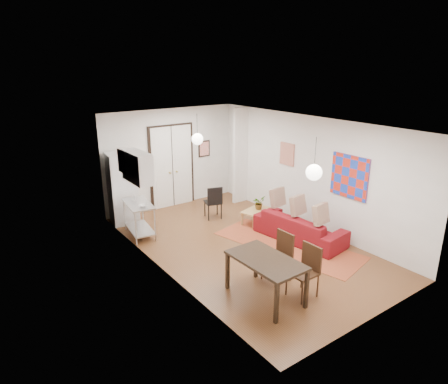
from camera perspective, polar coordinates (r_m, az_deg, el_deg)
floor at (r=9.59m, az=2.85°, el=-7.62°), size 7.00×7.00×0.00m
ceiling at (r=8.73m, az=3.15°, el=9.78°), size 4.20×7.00×0.02m
wall_back at (r=11.89m, az=-7.58°, el=4.80°), size 4.20×0.02×2.90m
wall_front at (r=6.86m, az=21.60°, el=-6.57°), size 4.20×0.02×2.90m
wall_left at (r=7.98m, az=-8.91°, el=-1.99°), size 0.02×7.00×2.90m
wall_right at (r=10.44m, az=12.07°, el=2.67°), size 0.02×7.00×2.90m
double_doors at (r=11.91m, az=-7.43°, el=3.59°), size 1.44×0.06×2.50m
stub_partition at (r=12.09m, az=2.35°, el=5.17°), size 0.50×0.10×2.90m
wall_cabinet at (r=9.23m, az=-12.30°, el=3.51°), size 0.35×1.00×0.70m
painting_popart at (r=9.61m, az=17.50°, el=2.12°), size 0.05×1.00×1.00m
painting_abstract at (r=10.88m, az=9.00°, el=5.37°), size 0.05×0.50×0.60m
poster_back at (r=12.40m, az=-2.84°, el=6.20°), size 0.40×0.03×0.50m
print_left at (r=9.61m, az=-14.34°, el=4.25°), size 0.03×0.44×0.54m
pendant_back at (r=10.45m, az=-3.82°, el=7.56°), size 0.30×0.30×0.80m
pendant_front at (r=7.44m, az=12.72°, el=2.76°), size 0.30×0.30×0.80m
kilim_rug at (r=9.71m, az=9.03°, el=-7.47°), size 2.12×3.76×0.01m
sofa at (r=9.92m, az=10.74°, el=-4.94°), size 1.19×2.36×0.66m
coffee_table at (r=10.79m, az=4.54°, el=-2.78°), size 0.93×0.69×0.37m
potted_plant at (r=10.78m, az=4.98°, el=-1.53°), size 0.36×0.39×0.36m
kitchen_counter at (r=10.14m, az=-12.04°, el=-3.22°), size 0.71×1.18×0.85m
bowl at (r=9.76m, az=-11.45°, el=-1.91°), size 0.27×0.27×0.05m
soap_bottle at (r=10.22m, az=-12.76°, el=-0.70°), size 0.11×0.11×0.18m
fridge at (r=10.94m, az=-14.33°, el=0.51°), size 0.76×0.76×1.92m
dining_table at (r=7.33m, az=6.00°, el=-10.10°), size 0.85×1.46×0.80m
dining_chair_near at (r=8.05m, az=7.08°, el=-8.52°), size 0.48×0.67×0.99m
dining_chair_far at (r=7.62m, az=10.68°, el=-10.37°), size 0.48×0.67×0.99m
black_side_chair at (r=11.09m, az=-1.85°, el=-0.90°), size 0.53×0.54×0.93m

